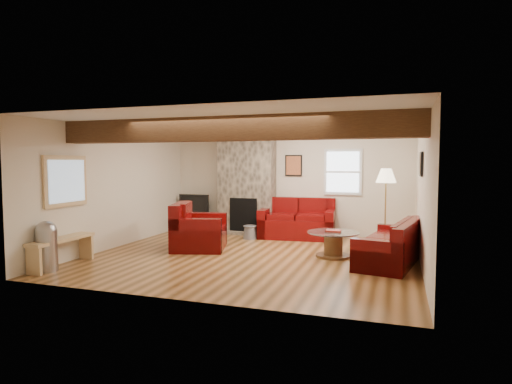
{
  "coord_description": "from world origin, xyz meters",
  "views": [
    {
      "loc": [
        2.6,
        -7.58,
        1.78
      ],
      "look_at": [
        -0.06,
        0.4,
        1.19
      ],
      "focal_mm": 30.0,
      "sensor_mm": 36.0,
      "label": 1
    }
  ],
  "objects_px": {
    "tv_cabinet": "(196,221)",
    "television": "(195,203)",
    "armchair_red": "(199,226)",
    "floor_lamp": "(386,180)",
    "coffee_table": "(333,244)",
    "loveseat": "(297,218)",
    "sofa_three": "(389,242)"
  },
  "relations": [
    {
      "from": "loveseat",
      "to": "floor_lamp",
      "type": "distance_m",
      "value": 2.25
    },
    {
      "from": "armchair_red",
      "to": "tv_cabinet",
      "type": "xyz_separation_m",
      "value": [
        -1.19,
        2.21,
        -0.24
      ]
    },
    {
      "from": "loveseat",
      "to": "armchair_red",
      "type": "height_order",
      "value": "armchair_red"
    },
    {
      "from": "floor_lamp",
      "to": "sofa_three",
      "type": "bearing_deg",
      "value": -85.72
    },
    {
      "from": "armchair_red",
      "to": "coffee_table",
      "type": "distance_m",
      "value": 2.74
    },
    {
      "from": "loveseat",
      "to": "television",
      "type": "height_order",
      "value": "television"
    },
    {
      "from": "armchair_red",
      "to": "loveseat",
      "type": "bearing_deg",
      "value": -56.86
    },
    {
      "from": "armchair_red",
      "to": "coffee_table",
      "type": "xyz_separation_m",
      "value": [
        2.73,
        0.1,
        -0.23
      ]
    },
    {
      "from": "loveseat",
      "to": "coffee_table",
      "type": "xyz_separation_m",
      "value": [
        1.11,
        -1.81,
        -0.22
      ]
    },
    {
      "from": "loveseat",
      "to": "tv_cabinet",
      "type": "distance_m",
      "value": 2.83
    },
    {
      "from": "tv_cabinet",
      "to": "floor_lamp",
      "type": "bearing_deg",
      "value": -8.25
    },
    {
      "from": "coffee_table",
      "to": "loveseat",
      "type": "bearing_deg",
      "value": 121.5
    },
    {
      "from": "tv_cabinet",
      "to": "floor_lamp",
      "type": "relative_size",
      "value": 0.56
    },
    {
      "from": "television",
      "to": "floor_lamp",
      "type": "height_order",
      "value": "floor_lamp"
    },
    {
      "from": "coffee_table",
      "to": "floor_lamp",
      "type": "bearing_deg",
      "value": 57.85
    },
    {
      "from": "sofa_three",
      "to": "loveseat",
      "type": "relative_size",
      "value": 1.13
    },
    {
      "from": "armchair_red",
      "to": "floor_lamp",
      "type": "distance_m",
      "value": 4.03
    },
    {
      "from": "armchair_red",
      "to": "television",
      "type": "bearing_deg",
      "value": 11.8
    },
    {
      "from": "floor_lamp",
      "to": "loveseat",
      "type": "bearing_deg",
      "value": 168.75
    },
    {
      "from": "sofa_three",
      "to": "loveseat",
      "type": "height_order",
      "value": "loveseat"
    },
    {
      "from": "sofa_three",
      "to": "floor_lamp",
      "type": "distance_m",
      "value": 1.91
    },
    {
      "from": "tv_cabinet",
      "to": "television",
      "type": "height_order",
      "value": "television"
    },
    {
      "from": "sofa_three",
      "to": "television",
      "type": "height_order",
      "value": "television"
    },
    {
      "from": "loveseat",
      "to": "floor_lamp",
      "type": "xyz_separation_m",
      "value": [
        2.0,
        -0.4,
        0.95
      ]
    },
    {
      "from": "coffee_table",
      "to": "tv_cabinet",
      "type": "distance_m",
      "value": 4.45
    },
    {
      "from": "sofa_three",
      "to": "armchair_red",
      "type": "distance_m",
      "value": 3.74
    },
    {
      "from": "coffee_table",
      "to": "television",
      "type": "relative_size",
      "value": 1.17
    },
    {
      "from": "coffee_table",
      "to": "tv_cabinet",
      "type": "relative_size",
      "value": 1.06
    },
    {
      "from": "sofa_three",
      "to": "coffee_table",
      "type": "distance_m",
      "value": 1.04
    },
    {
      "from": "sofa_three",
      "to": "armchair_red",
      "type": "height_order",
      "value": "armchair_red"
    },
    {
      "from": "sofa_three",
      "to": "floor_lamp",
      "type": "xyz_separation_m",
      "value": [
        -0.12,
        1.61,
        1.03
      ]
    },
    {
      "from": "loveseat",
      "to": "tv_cabinet",
      "type": "bearing_deg",
      "value": 168.41
    }
  ]
}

